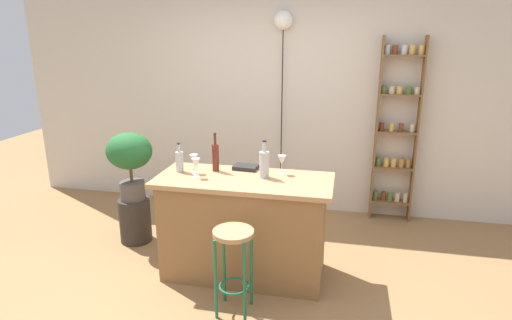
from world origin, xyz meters
TOP-DOWN VIEW (x-y plane):
  - ground at (0.00, 0.00)m, footprint 12.00×12.00m
  - back_wall at (0.00, 1.95)m, footprint 6.40×0.10m
  - kitchen_counter at (0.00, 0.30)m, footprint 1.48×0.64m
  - bar_stool at (0.05, -0.25)m, footprint 0.30×0.30m
  - spice_shelf at (1.36, 1.81)m, footprint 0.45×0.15m
  - plant_stool at (-1.24, 0.67)m, footprint 0.32×0.32m
  - potted_plant at (-1.24, 0.67)m, footprint 0.45×0.41m
  - bottle_sauce_amber at (-0.29, 0.44)m, footprint 0.06×0.06m
  - bottle_olive_oil at (0.16, 0.35)m, footprint 0.08×0.08m
  - bottle_vinegar at (-0.59, 0.36)m, footprint 0.07×0.07m
  - wine_glass_left at (-0.40, 0.24)m, footprint 0.07×0.07m
  - wine_glass_center at (-0.45, 0.35)m, footprint 0.07×0.07m
  - wine_glass_right at (0.29, 0.48)m, footprint 0.07×0.07m
  - cookbook at (-0.04, 0.54)m, footprint 0.22×0.17m
  - pendant_globe_light at (0.08, 1.84)m, footprint 0.21×0.21m

SIDE VIEW (x-z plane):
  - ground at x=0.00m, z-range 0.00..0.00m
  - plant_stool at x=-1.24m, z-range 0.00..0.46m
  - kitchen_counter at x=0.00m, z-range 0.00..0.90m
  - bar_stool at x=0.05m, z-range 0.16..0.83m
  - potted_plant at x=-1.24m, z-range 0.56..1.24m
  - cookbook at x=-0.04m, z-range 0.89..0.93m
  - bottle_vinegar at x=-0.59m, z-range 0.86..1.12m
  - wine_glass_left at x=-0.40m, z-range 0.93..1.09m
  - wine_glass_center at x=-0.45m, z-range 0.93..1.09m
  - wine_glass_right at x=0.29m, z-range 0.93..1.09m
  - bottle_olive_oil at x=0.16m, z-range 0.85..1.17m
  - bottle_sauce_amber at x=-0.29m, z-range 0.85..1.19m
  - spice_shelf at x=1.36m, z-range 0.03..2.07m
  - back_wall at x=0.00m, z-range 0.00..2.80m
  - pendant_globe_light at x=0.08m, z-range 1.01..3.32m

